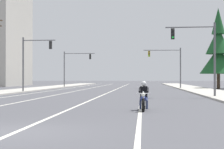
{
  "coord_description": "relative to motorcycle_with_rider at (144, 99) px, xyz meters",
  "views": [
    {
      "loc": [
        3.94,
        -11.13,
        1.62
      ],
      "look_at": [
        1.59,
        18.12,
        1.88
      ],
      "focal_mm": 61.64,
      "sensor_mm": 36.0,
      "label": 1
    }
  ],
  "objects": [
    {
      "name": "ground_plane",
      "position": [
        -3.99,
        -8.15,
        -0.59
      ],
      "size": [
        400.0,
        400.0,
        0.0
      ],
      "primitive_type": "plane",
      "color": "#47474C"
    },
    {
      "name": "sidewalk_kerb_right",
      "position": [
        7.34,
        31.85,
        -0.52
      ],
      "size": [
        4.4,
        110.0,
        0.14
      ],
      "primitive_type": "cube",
      "color": "#ADA89E",
      "rests_on": "ground"
    },
    {
      "name": "traffic_signal_mid_right",
      "position": [
        4.01,
        39.51,
        3.56
      ],
      "size": [
        5.68,
        0.51,
        6.2
      ],
      "color": "#56565B",
      "rests_on": "ground"
    },
    {
      "name": "lane_stripe_left",
      "position": [
        -8.28,
        36.85,
        -0.58
      ],
      "size": [
        0.16,
        100.0,
        0.01
      ],
      "primitive_type": "cube",
      "color": "beige",
      "rests_on": "ground"
    },
    {
      "name": "motorcycle_with_rider",
      "position": [
        0.0,
        0.0,
        0.0
      ],
      "size": [
        0.7,
        2.19,
        1.46
      ],
      "color": "black",
      "rests_on": "ground"
    },
    {
      "name": "conifer_tree_right_verge_far",
      "position": [
        11.28,
        39.49,
        5.01
      ],
      "size": [
        5.54,
        5.54,
        12.2
      ],
      "color": "#4C3828",
      "rests_on": "ground"
    },
    {
      "name": "lane_stripe_right",
      "position": [
        -0.17,
        36.85,
        -0.58
      ],
      "size": [
        0.16,
        100.0,
        0.01
      ],
      "primitive_type": "cube",
      "color": "beige",
      "rests_on": "ground"
    },
    {
      "name": "sidewalk_kerb_left",
      "position": [
        -15.31,
        31.85,
        -0.52
      ],
      "size": [
        4.4,
        110.0,
        0.14
      ],
      "primitive_type": "cube",
      "color": "#ADA89E",
      "rests_on": "ground"
    },
    {
      "name": "traffic_signal_near_right",
      "position": [
        4.73,
        12.97,
        3.46
      ],
      "size": [
        4.12,
        0.37,
        6.2
      ],
      "color": "#56565B",
      "rests_on": "ground"
    },
    {
      "name": "lane_stripe_far_left",
      "position": [
        -11.61,
        36.85,
        -0.58
      ],
      "size": [
        0.16,
        100.0,
        0.01
      ],
      "primitive_type": "cube",
      "color": "beige",
      "rests_on": "ground"
    },
    {
      "name": "lane_stripe_center",
      "position": [
        -3.83,
        36.85,
        -0.58
      ],
      "size": [
        0.16,
        100.0,
        0.01
      ],
      "primitive_type": "cube",
      "color": "beige",
      "rests_on": "ground"
    },
    {
      "name": "traffic_signal_near_left",
      "position": [
        -12.44,
        22.97,
        3.44
      ],
      "size": [
        3.8,
        0.37,
        6.2
      ],
      "color": "#56565B",
      "rests_on": "ground"
    },
    {
      "name": "traffic_signal_mid_left",
      "position": [
        -12.02,
        46.23,
        3.54
      ],
      "size": [
        5.38,
        0.48,
        6.2
      ],
      "color": "#56565B",
      "rests_on": "ground"
    }
  ]
}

